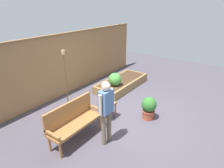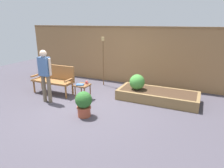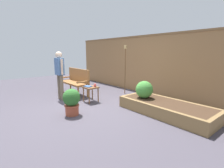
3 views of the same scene
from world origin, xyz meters
TOP-DOWN VIEW (x-y plane):
  - ground_plane at (0.00, 0.00)m, footprint 14.00×14.00m
  - fence_back at (0.00, 2.60)m, footprint 8.40×0.14m
  - garden_bench at (-1.51, 0.47)m, footprint 1.44×0.48m
  - side_table at (-0.31, 0.35)m, footprint 0.40×0.40m
  - cup_on_table at (-0.23, 0.45)m, footprint 0.11×0.08m
  - book_on_table at (-0.36, 0.27)m, footprint 0.27×0.23m
  - potted_boxwood at (0.34, -0.63)m, footprint 0.43×0.43m
  - raised_planter_bed at (1.80, 1.23)m, footprint 2.40×1.00m
  - shrub_near_bench at (1.17, 1.13)m, footprint 0.47×0.47m
  - tiki_torch at (-0.40, 1.92)m, footprint 0.10×0.10m
  - person_by_bench at (-1.17, -0.27)m, footprint 0.47×0.20m

SIDE VIEW (x-z plane):
  - ground_plane at x=0.00m, z-range 0.00..0.00m
  - raised_planter_bed at x=1.80m, z-range 0.00..0.30m
  - potted_boxwood at x=0.34m, z-range 0.03..0.70m
  - side_table at x=-0.31m, z-range 0.16..0.64m
  - book_on_table at x=-0.36m, z-range 0.48..0.51m
  - cup_on_table at x=-0.23m, z-range 0.48..0.57m
  - shrub_near_bench at x=1.17m, z-range 0.30..0.77m
  - garden_bench at x=-1.51m, z-range 0.07..1.01m
  - person_by_bench at x=-1.17m, z-range 0.15..1.71m
  - fence_back at x=0.00m, z-range 0.01..2.17m
  - tiki_torch at x=-0.40m, z-range 0.32..2.11m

